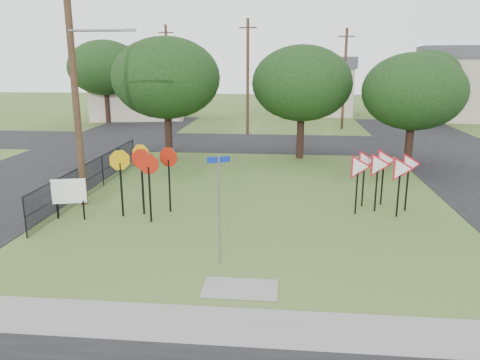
% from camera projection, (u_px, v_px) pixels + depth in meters
% --- Properties ---
extents(ground, '(140.00, 140.00, 0.00)m').
position_uv_depth(ground, '(248.00, 253.00, 14.76)').
color(ground, '#3E5D23').
extents(sidewalk, '(30.00, 1.60, 0.02)m').
position_uv_depth(sidewalk, '(232.00, 326.00, 10.71)').
color(sidewalk, gray).
rests_on(sidewalk, ground).
extents(planting_strip, '(30.00, 0.80, 0.02)m').
position_uv_depth(planting_strip, '(226.00, 358.00, 9.55)').
color(planting_strip, '#3E5D23').
rests_on(planting_strip, ground).
extents(street_left, '(8.00, 50.00, 0.02)m').
position_uv_depth(street_left, '(44.00, 171.00, 25.53)').
color(street_left, black).
rests_on(street_left, ground).
extents(street_far, '(60.00, 8.00, 0.02)m').
position_uv_depth(street_far, '(270.00, 143.00, 34.02)').
color(street_far, black).
rests_on(street_far, ground).
extents(curb_pad, '(2.00, 1.20, 0.02)m').
position_uv_depth(curb_pad, '(240.00, 289.00, 12.44)').
color(curb_pad, gray).
rests_on(curb_pad, ground).
extents(street_name_sign, '(0.63, 0.27, 3.25)m').
position_uv_depth(street_name_sign, '(219.00, 204.00, 13.61)').
color(street_name_sign, gray).
rests_on(street_name_sign, ground).
extents(stop_sign_cluster, '(2.44, 2.00, 2.63)m').
position_uv_depth(stop_sign_cluster, '(144.00, 166.00, 18.03)').
color(stop_sign_cluster, black).
rests_on(stop_sign_cluster, ground).
extents(yield_sign_cluster, '(3.10, 1.76, 2.44)m').
position_uv_depth(yield_sign_cluster, '(382.00, 167.00, 18.49)').
color(yield_sign_cluster, black).
rests_on(yield_sign_cluster, ground).
extents(info_board, '(1.24, 0.34, 1.58)m').
position_uv_depth(info_board, '(69.00, 193.00, 17.64)').
color(info_board, black).
rests_on(info_board, ground).
extents(utility_pole_main, '(3.55, 0.33, 10.00)m').
position_uv_depth(utility_pole_main, '(75.00, 78.00, 18.47)').
color(utility_pole_main, '#4A3322').
rests_on(utility_pole_main, ground).
extents(far_pole_a, '(1.40, 0.24, 9.00)m').
position_uv_depth(far_pole_a, '(248.00, 77.00, 36.92)').
color(far_pole_a, '#4A3322').
rests_on(far_pole_a, ground).
extents(far_pole_b, '(1.40, 0.24, 8.50)m').
position_uv_depth(far_pole_b, '(344.00, 78.00, 40.07)').
color(far_pole_b, '#4A3322').
rests_on(far_pole_b, ground).
extents(far_pole_c, '(1.40, 0.24, 9.00)m').
position_uv_depth(far_pole_c, '(167.00, 74.00, 43.46)').
color(far_pole_c, '#4A3322').
rests_on(far_pole_c, ground).
extents(fence_run, '(0.05, 11.55, 1.50)m').
position_uv_depth(fence_run, '(93.00, 176.00, 21.30)').
color(fence_run, black).
rests_on(fence_run, ground).
extents(house_left, '(10.58, 8.88, 7.20)m').
position_uv_depth(house_left, '(139.00, 82.00, 47.93)').
color(house_left, beige).
rests_on(house_left, ground).
extents(house_mid, '(8.40, 8.40, 6.20)m').
position_uv_depth(house_mid, '(313.00, 85.00, 52.13)').
color(house_mid, beige).
rests_on(house_mid, ground).
extents(house_right, '(8.30, 8.30, 7.20)m').
position_uv_depth(house_right, '(456.00, 83.00, 46.81)').
color(house_right, beige).
rests_on(house_right, ground).
extents(tree_near_left, '(6.40, 6.40, 7.27)m').
position_uv_depth(tree_near_left, '(166.00, 78.00, 27.60)').
color(tree_near_left, black).
rests_on(tree_near_left, ground).
extents(tree_near_mid, '(6.00, 6.00, 6.80)m').
position_uv_depth(tree_near_mid, '(302.00, 83.00, 27.88)').
color(tree_near_mid, black).
rests_on(tree_near_mid, ground).
extents(tree_near_right, '(5.60, 5.60, 6.33)m').
position_uv_depth(tree_near_right, '(414.00, 92.00, 25.46)').
color(tree_near_right, black).
rests_on(tree_near_right, ground).
extents(tree_far_left, '(6.80, 6.80, 7.73)m').
position_uv_depth(tree_far_left, '(105.00, 68.00, 43.89)').
color(tree_far_left, black).
rests_on(tree_far_left, ground).
extents(tree_far_right, '(6.00, 6.00, 6.80)m').
position_uv_depth(tree_far_right, '(427.00, 75.00, 43.12)').
color(tree_far_right, black).
rests_on(tree_far_right, ground).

